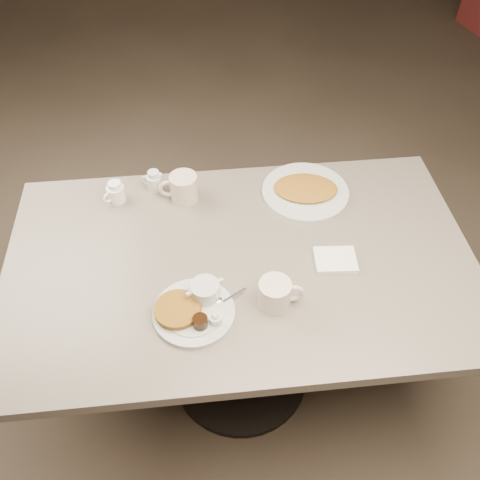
{
  "coord_description": "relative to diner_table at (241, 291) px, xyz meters",
  "views": [
    {
      "loc": [
        -0.11,
        -1.06,
        2.0
      ],
      "look_at": [
        0.0,
        0.02,
        0.82
      ],
      "focal_mm": 38.63,
      "sensor_mm": 36.0,
      "label": 1
    }
  ],
  "objects": [
    {
      "name": "napkin",
      "position": [
        0.3,
        -0.04,
        0.18
      ],
      "size": [
        0.14,
        0.11,
        0.02
      ],
      "color": "white",
      "rests_on": "diner_table"
    },
    {
      "name": "creamer_left",
      "position": [
        -0.41,
        0.32,
        0.21
      ],
      "size": [
        0.08,
        0.08,
        0.08
      ],
      "color": "white",
      "rests_on": "diner_table"
    },
    {
      "name": "creamer_right",
      "position": [
        -0.27,
        0.37,
        0.21
      ],
      "size": [
        0.08,
        0.07,
        0.08
      ],
      "color": "silver",
      "rests_on": "diner_table"
    },
    {
      "name": "diner_table",
      "position": [
        0.0,
        0.0,
        0.0
      ],
      "size": [
        1.5,
        0.9,
        0.75
      ],
      "color": "slate",
      "rests_on": "ground"
    },
    {
      "name": "room",
      "position": [
        0.0,
        0.0,
        0.82
      ],
      "size": [
        7.04,
        8.04,
        2.84
      ],
      "color": "#4C3F33",
      "rests_on": "ground"
    },
    {
      "name": "coffee_mug_near",
      "position": [
        0.08,
        -0.18,
        0.22
      ],
      "size": [
        0.14,
        0.1,
        0.09
      ],
      "color": "beige",
      "rests_on": "diner_table"
    },
    {
      "name": "main_plate",
      "position": [
        -0.16,
        -0.18,
        0.19
      ],
      "size": [
        0.32,
        0.31,
        0.07
      ],
      "color": "#BCBCB8",
      "rests_on": "diner_table"
    },
    {
      "name": "hash_plate",
      "position": [
        0.26,
        0.29,
        0.18
      ],
      "size": [
        0.35,
        0.35,
        0.04
      ],
      "color": "beige",
      "rests_on": "diner_table"
    },
    {
      "name": "coffee_mug_far",
      "position": [
        -0.17,
        0.31,
        0.22
      ],
      "size": [
        0.14,
        0.1,
        0.1
      ],
      "color": "beige",
      "rests_on": "diner_table"
    }
  ]
}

